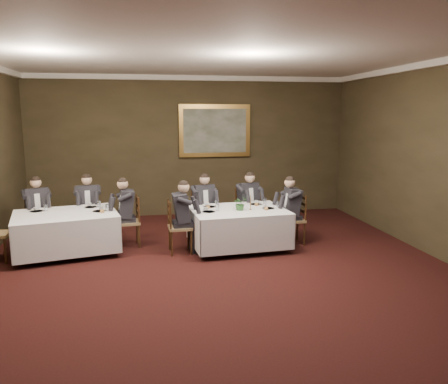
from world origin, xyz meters
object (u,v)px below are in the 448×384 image
object	(u,v)px
chair_sec_backright	(89,224)
chair_sec_endright	(129,232)
diner_main_endright	(293,219)
chair_main_endleft	(180,238)
diner_main_backleft	(204,213)
diner_sec_endright	(128,221)
chair_main_endright	(293,230)
table_second	(66,230)
chair_sec_backleft	(38,229)
table_main	(238,225)
chair_main_backleft	(203,224)
candlestick	(250,202)
painting	(215,131)
diner_main_backright	(248,211)
centerpiece	(240,203)
diner_sec_backleft	(38,218)
chair_main_backright	(247,221)
diner_main_endleft	(180,226)
diner_sec_backright	(89,214)

from	to	relation	value
chair_sec_backright	chair_sec_endright	bearing A→B (deg)	131.88
diner_main_endright	chair_main_endleft	bearing A→B (deg)	93.21
diner_main_backleft	chair_sec_endright	bearing A→B (deg)	2.33
diner_sec_endright	chair_main_endright	bearing A→B (deg)	-103.82
table_second	chair_sec_backleft	xyz separation A→B (m)	(-0.69, 0.80, -0.17)
table_main	chair_main_backleft	xyz separation A→B (m)	(-0.57, 0.88, -0.17)
chair_main_backleft	chair_main_endright	distance (m)	1.87
diner_main_backleft	chair_sec_backright	distance (m)	2.40
candlestick	chair_sec_endright	bearing A→B (deg)	167.14
chair_sec_endright	painting	bearing A→B (deg)	-46.35
table_main	chair_main_endleft	size ratio (longest dim) A/B	1.92
diner_main_backleft	diner_main_backright	bearing A→B (deg)	172.51
chair_main_endleft	diner_main_endright	distance (m)	2.28
chair_sec_backleft	chair_main_endleft	bearing A→B (deg)	136.48
centerpiece	painting	world-z (taller)	painting
chair_sec_backright	centerpiece	xyz separation A→B (m)	(2.95, -1.30, 0.62)
table_main	table_second	world-z (taller)	same
painting	diner_main_backright	bearing A→B (deg)	-79.17
diner_sec_backleft	centerpiece	distance (m)	4.07
diner_sec_endright	chair_main_backright	bearing A→B (deg)	-86.00
chair_main_backright	centerpiece	bearing A→B (deg)	52.21
diner_main_endright	chair_sec_backright	xyz separation A→B (m)	(-4.05, 1.13, -0.23)
chair_sec_backright	candlestick	xyz separation A→B (m)	(3.15, -1.29, 0.63)
chair_sec_endright	diner_main_endleft	bearing A→B (deg)	-128.09
chair_main_backleft	diner_main_endright	distance (m)	1.87
chair_sec_backleft	diner_sec_backright	xyz separation A→B (m)	(0.96, 0.21, 0.23)
chair_sec_backleft	diner_main_backright	bearing A→B (deg)	157.74
diner_main_endright	table_main	bearing A→B (deg)	93.22
diner_main_backleft	diner_main_backright	world-z (taller)	same
diner_main_endleft	chair_main_endright	distance (m)	2.28
diner_main_endright	chair_sec_backleft	world-z (taller)	diner_main_endright
diner_main_backleft	chair_main_endleft	distance (m)	1.15
centerpiece	diner_sec_backright	bearing A→B (deg)	156.41
diner_main_endright	candlestick	size ratio (longest dim) A/B	3.29
chair_main_backleft	chair_sec_backleft	bearing A→B (deg)	-14.97
diner_main_backleft	chair_main_backright	size ratio (longest dim) A/B	1.35
chair_main_backleft	diner_sec_backright	size ratio (longest dim) A/B	0.74
chair_sec_endright	painting	distance (m)	3.80
diner_sec_backleft	chair_main_endright	bearing A→B (deg)	148.36
chair_main_backright	chair_sec_backright	size ratio (longest dim) A/B	1.00
table_second	diner_sec_endright	world-z (taller)	diner_sec_endright
chair_main_backleft	diner_sec_backleft	size ratio (longest dim) A/B	0.74
chair_sec_backleft	chair_sec_endright	world-z (taller)	same
diner_main_backright	diner_sec_endright	xyz separation A→B (m)	(-2.49, -0.49, 0.00)
chair_main_backleft	candlestick	world-z (taller)	candlestick
candlestick	painting	world-z (taller)	painting
diner_main_backleft	chair_main_endright	distance (m)	1.88
diner_main_backright	chair_sec_endright	distance (m)	2.53
chair_main_backleft	diner_main_backright	size ratio (longest dim) A/B	0.74
candlestick	chair_main_endleft	bearing A→B (deg)	-178.37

